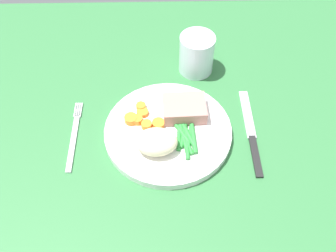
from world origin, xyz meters
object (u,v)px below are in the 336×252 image
meat_portion (184,109)px  knife (251,133)px  water_glass (196,56)px  dinner_plate (168,132)px  fork (74,136)px

meat_portion → knife: 13.59cm
knife → water_glass: 20.74cm
knife → dinner_plate: bearing=179.4°
meat_portion → fork: 21.72cm
dinner_plate → fork: dinner_plate is taller
fork → meat_portion: bearing=6.7°
dinner_plate → meat_portion: (3.25, 3.79, 2.23)cm
dinner_plate → knife: size_ratio=1.17×
dinner_plate → water_glass: size_ratio=2.79×
dinner_plate → meat_portion: bearing=49.4°
meat_portion → knife: meat_portion is taller
dinner_plate → fork: size_ratio=1.45×
dinner_plate → fork: bearing=-179.2°
dinner_plate → knife: dinner_plate is taller
meat_portion → water_glass: bearing=77.1°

